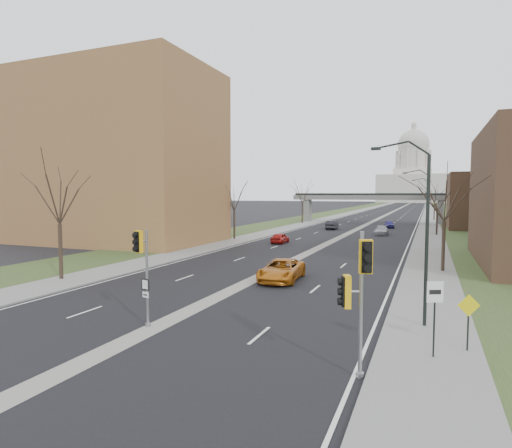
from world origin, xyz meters
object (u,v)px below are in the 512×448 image
Objects in this scene: signal_pole_right at (357,284)px; car_left_near at (280,238)px; car_left_far at (332,225)px; signal_pole_median at (142,260)px; car_right_far at (389,224)px; car_right_near at (281,270)px; speed_limit_sign at (435,305)px; warning_sign at (468,314)px; car_right_mid at (381,230)px.

signal_pole_right is 1.27× the size of car_left_near.
car_left_far reaches higher than car_left_near.
signal_pole_median is 1.11× the size of car_right_far.
signal_pole_right reaches higher than car_right_near.
car_left_near is 0.85× the size of car_left_far.
signal_pole_median is at bearing 146.18° from signal_pole_right.
speed_limit_sign is (12.62, 0.97, -1.12)m from signal_pole_median.
signal_pole_median is 10.35m from signal_pole_right.
car_right_near is at bearing 93.36° from signal_pole_median.
signal_pole_median is at bearing 169.40° from warning_sign.
signal_pole_median is at bearing 91.18° from car_left_far.
speed_limit_sign is (2.45, 2.93, -1.19)m from signal_pole_right.
signal_pole_median is 66.37m from car_right_far.
speed_limit_sign is at bearing -53.37° from car_right_near.
car_left_near is at bearing 92.95° from speed_limit_sign.
car_left_far is (-13.77, 60.98, -2.54)m from signal_pole_right.
signal_pole_right is 2.23× the size of warning_sign.
car_right_far reaches higher than car_right_mid.
car_right_far is at bearing 83.07° from car_right_near.
warning_sign is 64.45m from car_right_far.
car_right_mid is at bearing 73.30° from speed_limit_sign.
car_left_far is 1.00× the size of car_right_mid.
car_left_far is 11.56m from car_right_far.
car_left_far is at bearing -149.01° from car_right_far.
speed_limit_sign is 60.29m from car_left_far.
speed_limit_sign is 0.62× the size of car_left_far.
warning_sign reaches higher than car_left_far.
speed_limit_sign is at bearing 27.15° from signal_pole_right.
car_right_far is at bearing 70.97° from signal_pole_right.
signal_pole_median reaches higher than car_left_far.
signal_pole_right is at bearing -154.51° from speed_limit_sign.
car_right_mid is (9.21, -7.36, -0.09)m from car_left_far.
warning_sign is at bearing -46.97° from car_right_near.
car_left_far is at bearing 140.23° from car_right_mid.
car_right_near is at bearing 107.95° from car_left_near.
car_right_mid is 1.12× the size of car_right_far.
speed_limit_sign is 0.52× the size of car_right_near.
car_right_near is (2.47, 12.96, -2.46)m from signal_pole_median.
car_right_far is at bearing -110.48° from car_left_near.
warning_sign is at bearing 25.32° from signal_pole_right.
signal_pole_right is 1.08× the size of car_left_far.
speed_limit_sign is at bearing 103.30° from car_left_far.
signal_pole_right is 0.90× the size of car_right_near.
car_left_near is (-17.89, 34.32, -1.44)m from speed_limit_sign.
speed_limit_sign is 65.52m from car_right_far.
signal_pole_right is at bearing 3.23° from signal_pole_median.
speed_limit_sign reaches higher than warning_sign.
signal_pole_median is at bearing -97.33° from car_right_mid.
car_right_near is 53.23m from car_right_far.
car_left_near is at bearing -116.10° from car_right_far.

